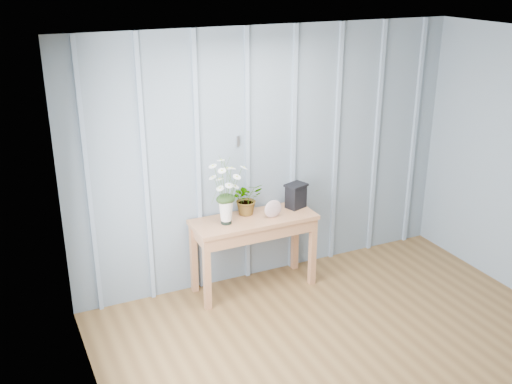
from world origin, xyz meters
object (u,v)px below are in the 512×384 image
daisy_vase (226,183)px  carved_box (296,196)px  sideboard (254,229)px  felt_disc_vessel (273,209)px

daisy_vase → carved_box: daisy_vase is taller
sideboard → felt_disc_vessel: size_ratio=6.76×
felt_disc_vessel → daisy_vase: bearing=173.6°
sideboard → daisy_vase: 0.59m
daisy_vase → carved_box: size_ratio=2.57×
daisy_vase → felt_disc_vessel: daisy_vase is taller
sideboard → felt_disc_vessel: felt_disc_vessel is taller
sideboard → felt_disc_vessel: (0.17, -0.07, 0.20)m
daisy_vase → carved_box: (0.77, 0.07, -0.27)m
carved_box → sideboard: bearing=-173.0°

